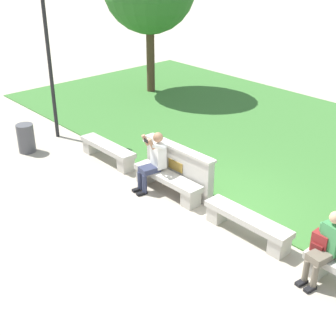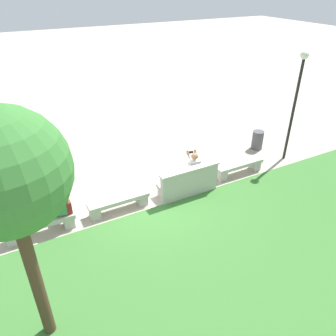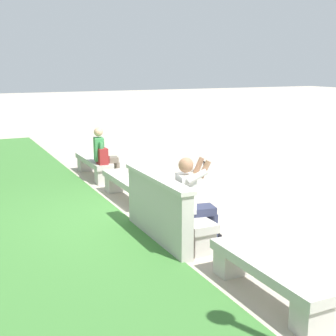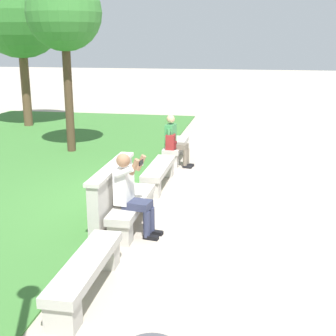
# 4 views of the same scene
# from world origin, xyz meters

# --- Properties ---
(ground_plane) EXTENTS (80.00, 80.00, 0.00)m
(ground_plane) POSITION_xyz_m (0.00, 0.00, 0.00)
(ground_plane) COLOR #B2A593
(bench_main) EXTENTS (1.84, 0.40, 0.45)m
(bench_main) POSITION_xyz_m (-3.34, 0.00, 0.30)
(bench_main) COLOR #B7B2A8
(bench_main) RESTS_ON ground
(bench_near) EXTENTS (1.84, 0.40, 0.45)m
(bench_near) POSITION_xyz_m (-1.11, 0.00, 0.30)
(bench_near) COLOR #B7B2A8
(bench_near) RESTS_ON ground
(bench_mid) EXTENTS (1.84, 0.40, 0.45)m
(bench_mid) POSITION_xyz_m (1.11, 0.00, 0.30)
(bench_mid) COLOR #B7B2A8
(bench_mid) RESTS_ON ground
(bench_far) EXTENTS (1.84, 0.40, 0.45)m
(bench_far) POSITION_xyz_m (3.34, 0.00, 0.30)
(bench_far) COLOR #B7B2A8
(bench_far) RESTS_ON ground
(backrest_wall_with_plaque) EXTENTS (2.01, 0.24, 1.01)m
(backrest_wall_with_plaque) POSITION_xyz_m (-1.11, 0.34, 0.52)
(backrest_wall_with_plaque) COLOR #B7B2A8
(backrest_wall_with_plaque) RESTS_ON ground
(person_photographer) EXTENTS (0.51, 0.76, 1.32)m
(person_photographer) POSITION_xyz_m (-1.47, -0.08, 0.74)
(person_photographer) COLOR black
(person_photographer) RESTS_ON ground
(person_distant) EXTENTS (0.48, 0.71, 1.26)m
(person_distant) POSITION_xyz_m (2.74, -0.07, 0.67)
(person_distant) COLOR black
(person_distant) RESTS_ON ground
(backpack) EXTENTS (0.28, 0.24, 0.43)m
(backpack) POSITION_xyz_m (2.61, 0.00, 0.63)
(backpack) COLOR maroon
(backpack) RESTS_ON bench_far
(tree_behind_wall) EXTENTS (1.95, 1.95, 4.64)m
(tree_behind_wall) POSITION_xyz_m (3.68, 2.99, 3.63)
(tree_behind_wall) COLOR #4C3826
(tree_behind_wall) RESTS_ON ground
(tree_left_background) EXTENTS (3.10, 3.10, 5.47)m
(tree_left_background) POSITION_xyz_m (7.10, 5.97, 3.89)
(tree_left_background) COLOR brown
(tree_left_background) RESTS_ON ground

